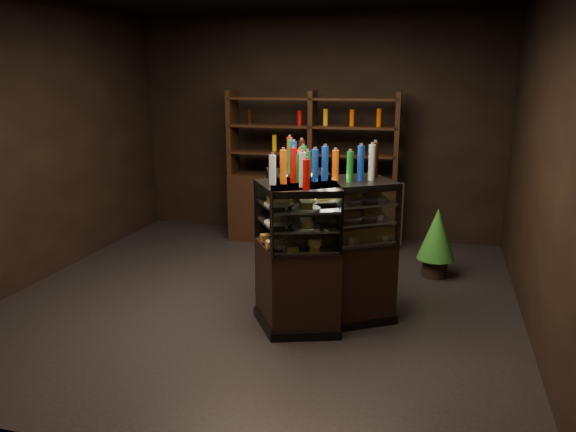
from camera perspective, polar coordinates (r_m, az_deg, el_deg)
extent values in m
plane|color=black|center=(5.76, -2.73, -8.31)|extent=(5.00, 5.00, 0.00)
cube|color=black|center=(7.76, 2.92, 9.02)|extent=(5.00, 0.02, 3.00)
cube|color=black|center=(3.13, -17.38, 0.48)|extent=(5.00, 0.02, 3.00)
cube|color=black|center=(5.16, 24.58, 5.09)|extent=(0.02, 5.00, 3.00)
cube|color=black|center=(6.58, -24.23, 6.85)|extent=(0.02, 5.00, 3.00)
cube|color=black|center=(5.15, 3.77, -6.56)|extent=(1.29, 1.12, 0.76)
cube|color=black|center=(5.28, 3.71, -10.02)|extent=(1.33, 1.15, 0.08)
cube|color=black|center=(4.90, 3.94, 3.18)|extent=(1.29, 1.12, 0.06)
cube|color=silver|center=(5.02, 3.84, -2.39)|extent=(1.23, 1.06, 0.02)
cube|color=silver|center=(4.97, 3.88, -0.42)|extent=(1.23, 1.06, 0.02)
cube|color=silver|center=(4.93, 3.91, 1.39)|extent=(1.23, 1.06, 0.02)
cube|color=white|center=(4.68, 5.22, -0.37)|extent=(0.98, 0.64, 0.54)
cylinder|color=silver|center=(4.94, 11.43, 0.18)|extent=(0.03, 0.03, 0.56)
cylinder|color=silver|center=(4.51, -1.68, -0.90)|extent=(0.03, 0.03, 0.56)
cube|color=black|center=(5.28, 1.30, -6.00)|extent=(0.93, 1.29, 0.76)
cube|color=black|center=(5.40, 1.28, -9.39)|extent=(0.96, 1.33, 0.08)
cube|color=black|center=(5.04, 1.36, 3.52)|extent=(0.93, 1.29, 0.06)
cube|color=silver|center=(5.15, 1.33, -1.92)|extent=(0.87, 1.23, 0.02)
cube|color=silver|center=(5.11, 1.34, 0.01)|extent=(0.87, 1.23, 0.02)
cube|color=silver|center=(5.07, 1.35, 1.77)|extent=(0.87, 1.23, 0.02)
cube|color=white|center=(5.07, -2.05, 0.82)|extent=(0.39, 1.10, 0.54)
cylinder|color=silver|center=(4.51, -1.68, -0.90)|extent=(0.03, 0.03, 0.56)
cylinder|color=silver|center=(5.64, -2.13, 2.20)|extent=(0.03, 0.03, 0.56)
cube|color=#AF813E|center=(4.83, -1.44, -2.56)|extent=(0.20, 0.17, 0.06)
cube|color=#AF813E|center=(4.88, 0.40, -2.39)|extent=(0.20, 0.17, 0.06)
cube|color=#AF813E|center=(4.93, 2.20, -2.23)|extent=(0.20, 0.17, 0.06)
cube|color=#AF813E|center=(4.98, 3.97, -2.07)|extent=(0.20, 0.17, 0.06)
cube|color=#AF813E|center=(5.04, 5.70, -1.91)|extent=(0.20, 0.17, 0.06)
cube|color=#AF813E|center=(5.11, 7.39, -1.75)|extent=(0.20, 0.17, 0.06)
cube|color=#AF813E|center=(5.18, 9.03, -1.59)|extent=(0.20, 0.17, 0.06)
cylinder|color=white|center=(4.83, -1.02, -0.62)|extent=(0.24, 0.24, 0.01)
cube|color=#AF813E|center=(4.82, -1.02, -0.22)|extent=(0.19, 0.16, 0.05)
cylinder|color=white|center=(4.90, 1.47, -0.42)|extent=(0.24, 0.24, 0.01)
cube|color=#AF813E|center=(4.89, 1.47, -0.02)|extent=(0.19, 0.16, 0.05)
cylinder|color=white|center=(4.97, 3.88, -0.22)|extent=(0.24, 0.24, 0.01)
cube|color=#AF813E|center=(4.96, 3.89, 0.16)|extent=(0.19, 0.16, 0.05)
cylinder|color=white|center=(5.05, 6.22, -0.03)|extent=(0.24, 0.24, 0.01)
cube|color=#AF813E|center=(5.04, 6.23, 0.35)|extent=(0.19, 0.16, 0.05)
cylinder|color=white|center=(5.14, 8.49, 0.15)|extent=(0.24, 0.24, 0.01)
cube|color=#AF813E|center=(5.13, 8.50, 0.52)|extent=(0.19, 0.16, 0.05)
cylinder|color=white|center=(4.79, -1.03, 1.25)|extent=(0.24, 0.24, 0.02)
cube|color=#AF813E|center=(4.78, -1.03, 1.65)|extent=(0.19, 0.16, 0.05)
cylinder|color=white|center=(4.86, 1.48, 1.42)|extent=(0.24, 0.24, 0.02)
cube|color=#AF813E|center=(4.85, 1.48, 1.82)|extent=(0.19, 0.16, 0.05)
cylinder|color=white|center=(4.93, 3.91, 1.59)|extent=(0.24, 0.24, 0.02)
cube|color=#AF813E|center=(4.92, 3.92, 1.98)|extent=(0.19, 0.16, 0.05)
cylinder|color=white|center=(5.01, 6.27, 1.75)|extent=(0.24, 0.24, 0.02)
cube|color=#AF813E|center=(5.01, 6.28, 2.14)|extent=(0.19, 0.16, 0.05)
cylinder|color=white|center=(5.11, 8.55, 1.90)|extent=(0.24, 0.24, 0.02)
cube|color=#AF813E|center=(5.10, 8.57, 2.28)|extent=(0.19, 0.16, 0.05)
cube|color=#AF813E|center=(5.61, 0.59, -0.17)|extent=(0.14, 0.20, 0.06)
cube|color=#AF813E|center=(5.45, 0.72, -0.59)|extent=(0.14, 0.20, 0.06)
cube|color=#AF813E|center=(5.30, 0.86, -1.04)|extent=(0.14, 0.20, 0.06)
cube|color=#AF813E|center=(5.14, 1.01, -1.52)|extent=(0.14, 0.20, 0.06)
cube|color=#AF813E|center=(4.99, 1.16, -2.03)|extent=(0.14, 0.20, 0.06)
cube|color=#AF813E|center=(4.83, 1.33, -2.58)|extent=(0.14, 0.20, 0.06)
cube|color=#AF813E|center=(4.67, 1.51, -3.16)|extent=(0.14, 0.20, 0.06)
cylinder|color=white|center=(5.53, 0.93, 1.31)|extent=(0.24, 0.24, 0.01)
cube|color=#AF813E|center=(5.52, 0.93, 1.66)|extent=(0.14, 0.19, 0.05)
cylinder|color=white|center=(5.32, 1.13, 0.78)|extent=(0.24, 0.24, 0.01)
cube|color=#AF813E|center=(5.31, 1.13, 1.14)|extent=(0.14, 0.19, 0.05)
cylinder|color=white|center=(5.10, 1.34, 0.20)|extent=(0.24, 0.24, 0.01)
cube|color=#AF813E|center=(5.09, 1.34, 0.57)|extent=(0.14, 0.19, 0.05)
cylinder|color=white|center=(4.89, 1.57, -0.43)|extent=(0.24, 0.24, 0.01)
cube|color=#AF813E|center=(4.88, 1.57, -0.04)|extent=(0.14, 0.19, 0.05)
cylinder|color=white|center=(4.68, 1.82, -1.12)|extent=(0.24, 0.24, 0.01)
cube|color=#AF813E|center=(4.67, 1.83, -0.71)|extent=(0.14, 0.19, 0.05)
cylinder|color=white|center=(5.50, 0.94, 2.95)|extent=(0.24, 0.24, 0.02)
cube|color=#AF813E|center=(5.49, 0.94, 3.30)|extent=(0.14, 0.19, 0.05)
cylinder|color=white|center=(5.28, 1.14, 2.48)|extent=(0.24, 0.24, 0.02)
cube|color=#AF813E|center=(5.27, 1.14, 2.84)|extent=(0.14, 0.19, 0.05)
cylinder|color=white|center=(5.07, 1.35, 1.97)|extent=(0.24, 0.24, 0.02)
cube|color=#AF813E|center=(5.06, 1.35, 2.35)|extent=(0.14, 0.19, 0.05)
cylinder|color=white|center=(4.85, 1.59, 1.41)|extent=(0.24, 0.24, 0.02)
cube|color=#AF813E|center=(4.84, 1.59, 1.81)|extent=(0.14, 0.19, 0.05)
cylinder|color=white|center=(4.64, 1.84, 0.80)|extent=(0.24, 0.24, 0.02)
cube|color=#AF813E|center=(4.63, 1.84, 1.21)|extent=(0.14, 0.19, 0.05)
cylinder|color=#D8590A|center=(4.72, -1.59, 4.88)|extent=(0.06, 0.06, 0.28)
cylinder|color=silver|center=(4.70, -1.60, 6.68)|extent=(0.03, 0.03, 0.02)
cylinder|color=silver|center=(4.75, -0.45, 4.93)|extent=(0.06, 0.06, 0.28)
cylinder|color=silver|center=(4.72, -0.45, 6.73)|extent=(0.03, 0.03, 0.02)
cylinder|color=#B20C0A|center=(4.77, 0.68, 4.99)|extent=(0.06, 0.06, 0.28)
cylinder|color=silver|center=(4.75, 0.68, 6.78)|extent=(0.03, 0.03, 0.02)
cylinder|color=yellow|center=(4.81, 1.79, 5.05)|extent=(0.06, 0.06, 0.28)
cylinder|color=silver|center=(4.78, 1.81, 6.82)|extent=(0.03, 0.03, 0.02)
cylinder|color=black|center=(4.84, 2.89, 5.10)|extent=(0.06, 0.06, 0.28)
cylinder|color=silver|center=(4.82, 2.91, 6.86)|extent=(0.03, 0.03, 0.02)
cylinder|color=#0F38B2|center=(4.87, 3.98, 5.15)|extent=(0.06, 0.06, 0.28)
cylinder|color=silver|center=(4.85, 4.01, 6.90)|extent=(0.03, 0.03, 0.02)
cylinder|color=#147223|center=(4.91, 5.04, 5.19)|extent=(0.06, 0.06, 0.28)
cylinder|color=silver|center=(4.89, 5.08, 6.93)|extent=(0.03, 0.03, 0.02)
cylinder|color=#D8590A|center=(4.95, 6.10, 5.24)|extent=(0.06, 0.06, 0.28)
cylinder|color=silver|center=(4.92, 6.14, 6.96)|extent=(0.03, 0.03, 0.02)
cylinder|color=silver|center=(4.99, 7.13, 5.28)|extent=(0.06, 0.06, 0.28)
cylinder|color=silver|center=(4.96, 7.19, 6.99)|extent=(0.03, 0.03, 0.02)
cylinder|color=#B20C0A|center=(5.03, 8.15, 5.32)|extent=(0.06, 0.06, 0.28)
cylinder|color=silver|center=(5.01, 8.22, 7.01)|extent=(0.03, 0.03, 0.02)
cylinder|color=yellow|center=(5.07, 9.16, 5.36)|extent=(0.06, 0.06, 0.28)
cylinder|color=silver|center=(5.05, 9.23, 7.04)|extent=(0.03, 0.03, 0.02)
cylinder|color=#D8590A|center=(5.49, 0.91, 6.21)|extent=(0.06, 0.06, 0.28)
cylinder|color=silver|center=(5.47, 0.92, 7.77)|extent=(0.03, 0.03, 0.02)
cylinder|color=silver|center=(5.39, 1.00, 6.07)|extent=(0.06, 0.06, 0.28)
cylinder|color=silver|center=(5.38, 1.00, 7.65)|extent=(0.03, 0.03, 0.02)
cylinder|color=#B20C0A|center=(5.30, 1.09, 5.92)|extent=(0.06, 0.06, 0.28)
cylinder|color=silver|center=(5.28, 1.09, 7.53)|extent=(0.03, 0.03, 0.02)
cylinder|color=yellow|center=(5.20, 1.18, 5.76)|extent=(0.06, 0.06, 0.28)
cylinder|color=silver|center=(5.18, 1.19, 7.40)|extent=(0.03, 0.03, 0.02)
cylinder|color=black|center=(5.11, 1.27, 5.60)|extent=(0.06, 0.06, 0.28)
cylinder|color=silver|center=(5.08, 1.28, 7.27)|extent=(0.03, 0.03, 0.02)
cylinder|color=#0F38B2|center=(5.01, 1.37, 5.43)|extent=(0.06, 0.06, 0.28)
cylinder|color=silver|center=(4.99, 1.38, 7.13)|extent=(0.03, 0.03, 0.02)
cylinder|color=#147223|center=(4.91, 1.48, 5.25)|extent=(0.06, 0.06, 0.28)
cylinder|color=silver|center=(4.89, 1.49, 6.99)|extent=(0.03, 0.03, 0.02)
cylinder|color=#D8590A|center=(4.82, 1.58, 5.07)|extent=(0.06, 0.06, 0.28)
cylinder|color=silver|center=(4.79, 1.59, 6.84)|extent=(0.03, 0.03, 0.02)
cylinder|color=silver|center=(4.72, 1.69, 4.88)|extent=(0.06, 0.06, 0.28)
cylinder|color=silver|center=(4.70, 1.71, 6.68)|extent=(0.03, 0.03, 0.02)
cylinder|color=#B20C0A|center=(4.62, 1.81, 4.68)|extent=(0.06, 0.06, 0.28)
cylinder|color=silver|center=(4.60, 1.82, 6.52)|extent=(0.03, 0.03, 0.02)
cylinder|color=yellow|center=(4.53, 1.93, 4.47)|extent=(0.06, 0.06, 0.28)
cylinder|color=silver|center=(4.51, 1.94, 6.35)|extent=(0.03, 0.03, 0.02)
cylinder|color=black|center=(6.52, 14.68, -5.06)|extent=(0.28, 0.28, 0.21)
cone|color=#195919|center=(6.40, 14.89, -1.76)|extent=(0.41, 0.41, 0.57)
cone|color=#195919|center=(6.35, 15.00, -0.11)|extent=(0.32, 0.32, 0.40)
cube|color=black|center=(7.49, 2.40, 0.69)|extent=(2.24, 0.52, 0.90)
cube|color=black|center=(7.59, -5.65, 8.47)|extent=(0.08, 0.38, 1.10)
cube|color=black|center=(7.32, 2.48, 8.32)|extent=(0.08, 0.38, 1.10)
cube|color=black|center=(7.20, 11.04, 7.97)|extent=(0.08, 0.38, 1.10)
cube|color=black|center=(7.35, 2.46, 6.38)|extent=(2.19, 0.47, 0.03)
cube|color=black|center=(7.31, 2.49, 9.10)|extent=(2.19, 0.47, 0.03)
cube|color=black|center=(7.29, 2.52, 11.84)|extent=(2.19, 0.47, 0.03)
cylinder|color=#D8590A|center=(7.53, -3.90, 7.51)|extent=(0.06, 0.06, 0.22)
cylinder|color=silver|center=(7.44, -1.39, 7.45)|extent=(0.06, 0.06, 0.22)
cylinder|color=#B20C0A|center=(7.37, 1.17, 7.39)|extent=(0.06, 0.06, 0.22)
cylinder|color=yellow|center=(7.31, 3.78, 7.30)|extent=(0.06, 0.06, 0.22)
cylinder|color=black|center=(7.26, 6.43, 7.20)|extent=(0.06, 0.06, 0.22)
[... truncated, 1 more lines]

